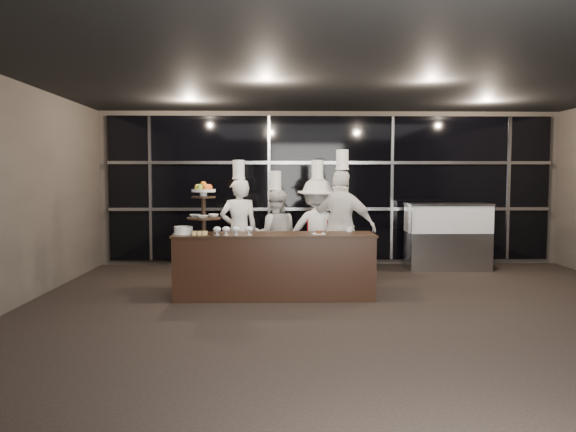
{
  "coord_description": "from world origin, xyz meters",
  "views": [
    {
      "loc": [
        -1.08,
        -6.0,
        1.73
      ],
      "look_at": [
        -0.89,
        2.24,
        1.15
      ],
      "focal_mm": 35.0,
      "sensor_mm": 36.0,
      "label": 1
    }
  ],
  "objects_px": {
    "display_case": "(448,233)",
    "layer_cake": "(183,230)",
    "chef_c": "(317,231)",
    "chef_a": "(239,229)",
    "chef_b": "(276,235)",
    "buffet_counter": "(274,265)",
    "chef_d": "(342,227)",
    "display_stand": "(204,204)"
  },
  "relations": [
    {
      "from": "buffet_counter",
      "to": "chef_d",
      "type": "height_order",
      "value": "chef_d"
    },
    {
      "from": "chef_c",
      "to": "chef_d",
      "type": "bearing_deg",
      "value": -31.68
    },
    {
      "from": "layer_cake",
      "to": "chef_b",
      "type": "xyz_separation_m",
      "value": [
        1.3,
        1.29,
        -0.2
      ]
    },
    {
      "from": "chef_a",
      "to": "chef_d",
      "type": "relative_size",
      "value": 0.93
    },
    {
      "from": "display_case",
      "to": "chef_c",
      "type": "height_order",
      "value": "chef_c"
    },
    {
      "from": "layer_cake",
      "to": "chef_a",
      "type": "bearing_deg",
      "value": 60.39
    },
    {
      "from": "layer_cake",
      "to": "chef_b",
      "type": "distance_m",
      "value": 1.84
    },
    {
      "from": "display_case",
      "to": "chef_c",
      "type": "relative_size",
      "value": 0.76
    },
    {
      "from": "display_stand",
      "to": "chef_a",
      "type": "xyz_separation_m",
      "value": [
        0.42,
        1.18,
        -0.46
      ]
    },
    {
      "from": "chef_c",
      "to": "buffet_counter",
      "type": "bearing_deg",
      "value": -124.4
    },
    {
      "from": "display_stand",
      "to": "chef_c",
      "type": "distance_m",
      "value": 2.02
    },
    {
      "from": "chef_a",
      "to": "chef_c",
      "type": "relative_size",
      "value": 1.0
    },
    {
      "from": "buffet_counter",
      "to": "chef_b",
      "type": "bearing_deg",
      "value": 89.23
    },
    {
      "from": "chef_b",
      "to": "chef_d",
      "type": "xyz_separation_m",
      "value": [
        1.04,
        -0.46,
        0.16
      ]
    },
    {
      "from": "layer_cake",
      "to": "display_case",
      "type": "relative_size",
      "value": 0.2
    },
    {
      "from": "chef_d",
      "to": "chef_c",
      "type": "bearing_deg",
      "value": 148.32
    },
    {
      "from": "chef_c",
      "to": "chef_d",
      "type": "distance_m",
      "value": 0.44
    },
    {
      "from": "chef_a",
      "to": "chef_d",
      "type": "bearing_deg",
      "value": -13.94
    },
    {
      "from": "buffet_counter",
      "to": "chef_b",
      "type": "xyz_separation_m",
      "value": [
        0.02,
        1.24,
        0.31
      ]
    },
    {
      "from": "chef_b",
      "to": "layer_cake",
      "type": "bearing_deg",
      "value": -135.17
    },
    {
      "from": "display_stand",
      "to": "layer_cake",
      "type": "xyz_separation_m",
      "value": [
        -0.28,
        -0.05,
        -0.37
      ]
    },
    {
      "from": "display_stand",
      "to": "chef_d",
      "type": "relative_size",
      "value": 0.35
    },
    {
      "from": "chef_c",
      "to": "layer_cake",
      "type": "bearing_deg",
      "value": -151.84
    },
    {
      "from": "chef_a",
      "to": "display_case",
      "type": "bearing_deg",
      "value": 17.3
    },
    {
      "from": "chef_c",
      "to": "chef_d",
      "type": "relative_size",
      "value": 0.93
    },
    {
      "from": "layer_cake",
      "to": "chef_b",
      "type": "bearing_deg",
      "value": 44.83
    },
    {
      "from": "display_stand",
      "to": "chef_b",
      "type": "bearing_deg",
      "value": 50.63
    },
    {
      "from": "display_case",
      "to": "chef_a",
      "type": "height_order",
      "value": "chef_a"
    },
    {
      "from": "layer_cake",
      "to": "display_stand",
      "type": "bearing_deg",
      "value": 10.1
    },
    {
      "from": "buffet_counter",
      "to": "chef_a",
      "type": "relative_size",
      "value": 1.42
    },
    {
      "from": "layer_cake",
      "to": "chef_a",
      "type": "distance_m",
      "value": 1.42
    },
    {
      "from": "buffet_counter",
      "to": "layer_cake",
      "type": "distance_m",
      "value": 1.38
    },
    {
      "from": "buffet_counter",
      "to": "chef_a",
      "type": "distance_m",
      "value": 1.38
    },
    {
      "from": "display_case",
      "to": "layer_cake",
      "type": "bearing_deg",
      "value": -151.76
    },
    {
      "from": "display_case",
      "to": "chef_a",
      "type": "xyz_separation_m",
      "value": [
        -3.79,
        -1.18,
        0.19
      ]
    },
    {
      "from": "chef_c",
      "to": "display_case",
      "type": "bearing_deg",
      "value": 28.31
    },
    {
      "from": "layer_cake",
      "to": "chef_b",
      "type": "height_order",
      "value": "chef_b"
    },
    {
      "from": "layer_cake",
      "to": "chef_a",
      "type": "xyz_separation_m",
      "value": [
        0.7,
        1.23,
        -0.1
      ]
    },
    {
      "from": "layer_cake",
      "to": "chef_d",
      "type": "relative_size",
      "value": 0.14
    },
    {
      "from": "display_stand",
      "to": "buffet_counter",
      "type": "bearing_deg",
      "value": 0.01
    },
    {
      "from": "display_case",
      "to": "chef_b",
      "type": "xyz_separation_m",
      "value": [
        -3.2,
        -1.13,
        0.09
      ]
    },
    {
      "from": "layer_cake",
      "to": "display_case",
      "type": "xyz_separation_m",
      "value": [
        4.49,
        2.41,
        -0.29
      ]
    }
  ]
}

